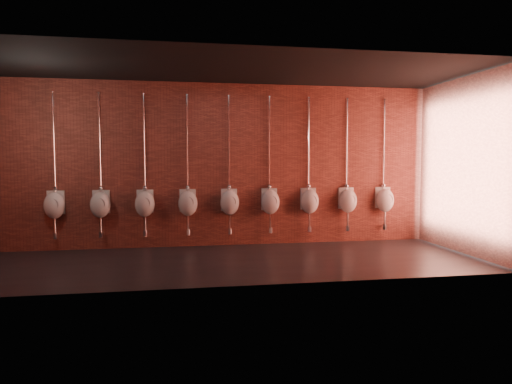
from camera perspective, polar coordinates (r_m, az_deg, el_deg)
The scene contains 11 objects.
ground at distance 7.74m, azimuth -3.09°, elevation -8.67°, with size 8.50×8.50×0.00m, color black.
room_shell at distance 7.56m, azimuth -3.15°, elevation 6.39°, with size 8.54×3.04×3.22m.
urinal_0 at distance 9.19m, azimuth -23.89°, elevation -1.44°, with size 0.40×0.36×2.72m.
urinal_1 at distance 9.02m, azimuth -18.88°, elevation -1.40°, with size 0.40×0.36×2.72m.
urinal_2 at distance 8.93m, azimuth -13.73°, elevation -1.36°, with size 0.40×0.36×2.72m.
urinal_3 at distance 8.91m, azimuth -8.51°, elevation -1.30°, with size 0.40×0.36×2.72m.
urinal_4 at distance 8.96m, azimuth -3.31°, elevation -1.23°, with size 0.40×0.36×2.72m.
urinal_5 at distance 9.09m, azimuth 1.79°, elevation -1.15°, with size 0.40×0.36×2.72m.
urinal_6 at distance 9.28m, azimuth 6.71°, elevation -1.07°, with size 0.40×0.36×2.72m.
urinal_7 at distance 9.54m, azimuth 11.40°, elevation -0.98°, with size 0.40×0.36×2.72m.
urinal_8 at distance 9.87m, azimuth 15.81°, elevation -0.89°, with size 0.40×0.36×2.72m.
Camera 1 is at (-0.86, -7.50, 1.70)m, focal length 32.00 mm.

